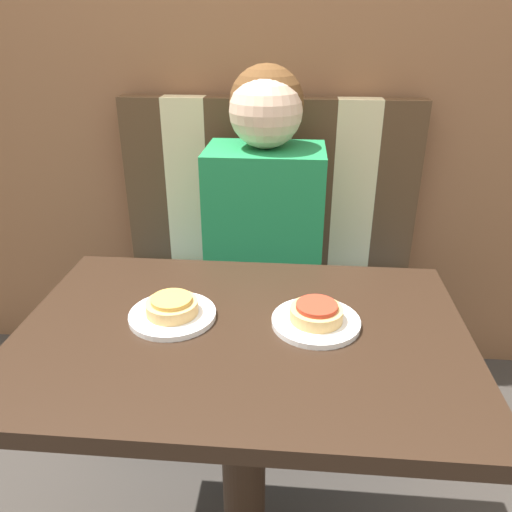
{
  "coord_description": "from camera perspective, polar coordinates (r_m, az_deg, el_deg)",
  "views": [
    {
      "loc": [
        0.1,
        -0.83,
        1.29
      ],
      "look_at": [
        0.0,
        0.33,
        0.75
      ],
      "focal_mm": 35.0,
      "sensor_mm": 36.0,
      "label": 1
    }
  ],
  "objects": [
    {
      "name": "booth_backrest",
      "position": [
        1.81,
        1.57,
        8.13
      ],
      "size": [
        1.04,
        0.07,
        0.61
      ],
      "color": "#4C331E",
      "rests_on": "booth_seat"
    },
    {
      "name": "booth_seat",
      "position": [
        1.83,
        0.9,
        -10.33
      ],
      "size": [
        1.04,
        0.56,
        0.46
      ],
      "color": "navy",
      "rests_on": "ground_plane"
    },
    {
      "name": "person",
      "position": [
        1.57,
        1.05,
        7.51
      ],
      "size": [
        0.36,
        0.27,
        0.73
      ],
      "color": "#1E8447",
      "rests_on": "booth_seat"
    },
    {
      "name": "dining_table",
      "position": [
        1.07,
        -1.55,
        -13.6
      ],
      "size": [
        0.89,
        0.61,
        0.74
      ],
      "color": "black",
      "rests_on": "ground_plane"
    },
    {
      "name": "pizza_right",
      "position": [
        1.01,
        6.92,
        -6.42
      ],
      "size": [
        0.11,
        0.11,
        0.04
      ],
      "color": "tan",
      "rests_on": "plate_right"
    },
    {
      "name": "plate_right",
      "position": [
        1.02,
        6.86,
        -7.48
      ],
      "size": [
        0.18,
        0.18,
        0.01
      ],
      "color": "white",
      "rests_on": "dining_table"
    },
    {
      "name": "wall_back",
      "position": [
        1.82,
        1.99,
        25.51
      ],
      "size": [
        7.0,
        0.05,
        2.6
      ],
      "color": "brown",
      "rests_on": "ground_plane"
    },
    {
      "name": "pizza_left",
      "position": [
        1.03,
        -9.6,
        -5.64
      ],
      "size": [
        0.11,
        0.11,
        0.04
      ],
      "color": "tan",
      "rests_on": "plate_left"
    },
    {
      "name": "plate_left",
      "position": [
        1.05,
        -9.51,
        -6.68
      ],
      "size": [
        0.18,
        0.18,
        0.01
      ],
      "color": "white",
      "rests_on": "dining_table"
    }
  ]
}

